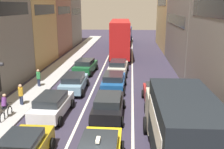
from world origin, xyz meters
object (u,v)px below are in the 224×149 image
object	(u,v)px
bus_far_queue_secondary	(124,35)
pedestrian_mid_sidewalk	(38,77)
removalist_box_truck	(179,125)
coupe_centre_lane_fourth	(118,67)
cyclist_on_sidewalk	(5,107)
pedestrian_far_sidewalk	(21,94)
sedan_right_lane_behind_truck	(157,95)
bus_mid_queue_primary	(120,37)
wagon_left_lane_second	(52,105)
sedan_left_lane_fourth	(85,66)
sedan_centre_lane_second	(108,105)
hatchback_centre_lane_third	(114,81)
sedan_left_lane_third	(74,82)

from	to	relation	value
bus_far_queue_secondary	pedestrian_mid_sidewalk	bearing A→B (deg)	168.30
removalist_box_truck	coupe_centre_lane_fourth	world-z (taller)	removalist_box_truck
cyclist_on_sidewalk	pedestrian_far_sidewalk	xyz separation A→B (m)	(0.07, 2.28, 0.10)
sedan_right_lane_behind_truck	bus_mid_queue_primary	xyz separation A→B (m)	(-3.50, 17.91, 2.03)
wagon_left_lane_second	sedan_left_lane_fourth	bearing A→B (deg)	0.67
wagon_left_lane_second	sedan_centre_lane_second	bearing A→B (deg)	-85.28
wagon_left_lane_second	pedestrian_mid_sidewalk	world-z (taller)	pedestrian_mid_sidewalk
wagon_left_lane_second	sedan_right_lane_behind_truck	bearing A→B (deg)	-68.94
sedan_right_lane_behind_truck	bus_far_queue_secondary	xyz separation A→B (m)	(-3.32, 31.00, 0.96)
pedestrian_mid_sidewalk	pedestrian_far_sidewalk	world-z (taller)	same
wagon_left_lane_second	coupe_centre_lane_fourth	size ratio (longest dim) A/B	1.00
wagon_left_lane_second	pedestrian_mid_sidewalk	size ratio (longest dim) A/B	2.62
hatchback_centre_lane_third	sedan_left_lane_fourth	size ratio (longest dim) A/B	0.98
coupe_centre_lane_fourth	sedan_left_lane_fourth	bearing A→B (deg)	89.74
hatchback_centre_lane_third	sedan_left_lane_fourth	xyz separation A→B (m)	(-3.42, 5.54, 0.00)
sedan_right_lane_behind_truck	pedestrian_mid_sidewalk	size ratio (longest dim) A/B	2.62
cyclist_on_sidewalk	sedan_left_lane_fourth	bearing A→B (deg)	-15.30
sedan_centre_lane_second	bus_far_queue_secondary	xyz separation A→B (m)	(0.05, 33.27, 0.96)
hatchback_centre_lane_third	bus_mid_queue_primary	size ratio (longest dim) A/B	0.41
sedan_left_lane_third	bus_far_queue_secondary	world-z (taller)	bus_far_queue_secondary
pedestrian_far_sidewalk	sedan_left_lane_third	bearing A→B (deg)	-2.14
wagon_left_lane_second	sedan_right_lane_behind_truck	size ratio (longest dim) A/B	1.00
coupe_centre_lane_fourth	sedan_right_lane_behind_truck	bearing A→B (deg)	-156.67
sedan_centre_lane_second	coupe_centre_lane_fourth	size ratio (longest dim) A/B	0.99
hatchback_centre_lane_third	cyclist_on_sidewalk	size ratio (longest dim) A/B	2.50
sedan_left_lane_third	bus_far_queue_secondary	size ratio (longest dim) A/B	0.41
removalist_box_truck	pedestrian_far_sidewalk	distance (m)	11.88
wagon_left_lane_second	coupe_centre_lane_fourth	world-z (taller)	same
bus_far_queue_secondary	hatchback_centre_lane_third	bearing A→B (deg)	-178.16
sedan_centre_lane_second	sedan_left_lane_third	size ratio (longest dim) A/B	0.99
wagon_left_lane_second	hatchback_centre_lane_third	size ratio (longest dim) A/B	1.01
bus_mid_queue_primary	bus_far_queue_secondary	bearing A→B (deg)	-2.61
sedan_right_lane_behind_truck	pedestrian_far_sidewalk	size ratio (longest dim) A/B	2.62
removalist_box_truck	pedestrian_mid_sidewalk	distance (m)	14.90
sedan_centre_lane_second	sedan_left_lane_third	bearing A→B (deg)	34.65
cyclist_on_sidewalk	hatchback_centre_lane_third	bearing A→B (deg)	-45.92
bus_mid_queue_primary	pedestrian_mid_sidewalk	world-z (taller)	bus_mid_queue_primary
sedan_right_lane_behind_truck	sedan_left_lane_third	bearing A→B (deg)	66.88
coupe_centre_lane_fourth	pedestrian_far_sidewalk	world-z (taller)	pedestrian_far_sidewalk
sedan_left_lane_third	bus_mid_queue_primary	size ratio (longest dim) A/B	0.41
sedan_left_lane_third	bus_mid_queue_primary	xyz separation A→B (m)	(3.22, 15.24, 2.03)
sedan_centre_lane_second	sedan_left_lane_fourth	size ratio (longest dim) A/B	0.98
coupe_centre_lane_fourth	sedan_left_lane_fourth	distance (m)	3.53
sedan_left_lane_third	wagon_left_lane_second	bearing A→B (deg)	174.85
bus_mid_queue_primary	pedestrian_mid_sidewalk	distance (m)	15.99
sedan_right_lane_behind_truck	pedestrian_mid_sidewalk	distance (m)	10.62
coupe_centre_lane_fourth	cyclist_on_sidewalk	size ratio (longest dim) A/B	2.53
sedan_centre_lane_second	sedan_left_lane_fourth	distance (m)	11.62
coupe_centre_lane_fourth	bus_mid_queue_primary	bearing A→B (deg)	3.74
removalist_box_truck	sedan_left_lane_third	size ratio (longest dim) A/B	1.78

